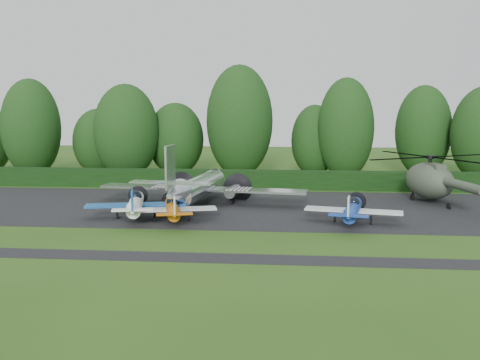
# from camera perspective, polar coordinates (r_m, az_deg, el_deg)

# --- Properties ---
(ground) EXTENTS (160.00, 160.00, 0.00)m
(ground) POSITION_cam_1_polar(r_m,az_deg,el_deg) (38.87, -9.17, -5.57)
(ground) COLOR #264D15
(ground) RESTS_ON ground
(apron) EXTENTS (70.00, 18.00, 0.01)m
(apron) POSITION_cam_1_polar(r_m,az_deg,el_deg) (48.40, -6.26, -2.82)
(apron) COLOR black
(apron) RESTS_ON ground
(taxiway_verge) EXTENTS (70.00, 2.00, 0.00)m
(taxiway_verge) POSITION_cam_1_polar(r_m,az_deg,el_deg) (33.28, -11.74, -7.96)
(taxiway_verge) COLOR black
(taxiway_verge) RESTS_ON ground
(hedgerow) EXTENTS (90.00, 1.60, 2.00)m
(hedgerow) POSITION_cam_1_polar(r_m,az_deg,el_deg) (59.06, -4.16, -0.83)
(hedgerow) COLOR black
(hedgerow) RESTS_ON ground
(transport_plane) EXTENTS (19.43, 14.90, 6.23)m
(transport_plane) POSITION_cam_1_polar(r_m,az_deg,el_deg) (48.20, -4.45, -0.75)
(transport_plane) COLOR silver
(transport_plane) RESTS_ON ground
(light_plane_white) EXTENTS (7.98, 8.39, 3.07)m
(light_plane_white) POSITION_cam_1_polar(r_m,az_deg,el_deg) (43.30, -11.07, -2.49)
(light_plane_white) COLOR white
(light_plane_white) RESTS_ON ground
(light_plane_orange) EXTENTS (6.96, 7.32, 2.67)m
(light_plane_orange) POSITION_cam_1_polar(r_m,az_deg,el_deg) (41.78, -7.23, -3.02)
(light_plane_orange) COLOR #BC620B
(light_plane_orange) RESTS_ON ground
(light_plane_blue) EXTENTS (7.37, 7.75, 2.83)m
(light_plane_blue) POSITION_cam_1_polar(r_m,az_deg,el_deg) (41.57, 11.93, -3.09)
(light_plane_blue) COLOR #1B3CA2
(light_plane_blue) RESTS_ON ground
(helicopter) EXTENTS (13.63, 15.95, 4.39)m
(helicopter) POSITION_cam_1_polar(r_m,az_deg,el_deg) (52.85, 19.58, 0.26)
(helicopter) COLOR #3D4837
(helicopter) RESTS_ON ground
(sign_board) EXTENTS (3.28, 0.12, 1.85)m
(sign_board) POSITION_cam_1_polar(r_m,az_deg,el_deg) (60.35, 22.39, -0.03)
(sign_board) COLOR #3F3326
(sign_board) RESTS_ON ground
(tree_0) EXTENTS (6.66, 6.66, 8.59)m
(tree_0) POSITION_cam_1_polar(r_m,az_deg,el_deg) (72.17, -14.84, 3.96)
(tree_0) COLOR black
(tree_0) RESTS_ON ground
(tree_1) EXTENTS (6.96, 6.96, 11.56)m
(tree_1) POSITION_cam_1_polar(r_m,az_deg,el_deg) (71.94, 18.96, 4.96)
(tree_1) COLOR black
(tree_1) RESTS_ON ground
(tree_4) EXTENTS (8.35, 8.35, 14.05)m
(tree_4) POSITION_cam_1_polar(r_m,az_deg,el_deg) (67.48, -0.05, 6.28)
(tree_4) COLOR black
(tree_4) RESTS_ON ground
(tree_5) EXTENTS (7.22, 7.22, 9.35)m
(tree_5) POSITION_cam_1_polar(r_m,az_deg,el_deg) (69.68, -6.87, 4.35)
(tree_5) COLOR black
(tree_5) RESTS_ON ground
(tree_6) EXTENTS (7.32, 7.32, 12.36)m
(tree_6) POSITION_cam_1_polar(r_m,az_deg,el_deg) (72.86, -21.38, 5.20)
(tree_6) COLOR black
(tree_6) RESTS_ON ground
(tree_7) EXTENTS (5.92, 5.92, 9.11)m
(tree_7) POSITION_cam_1_polar(r_m,az_deg,el_deg) (69.01, 7.95, 4.19)
(tree_7) COLOR black
(tree_7) RESTS_ON ground
(tree_9) EXTENTS (6.84, 6.84, 12.37)m
(tree_9) POSITION_cam_1_polar(r_m,az_deg,el_deg) (66.64, 11.21, 5.38)
(tree_9) COLOR black
(tree_9) RESTS_ON ground
(tree_11) EXTENTS (7.92, 7.92, 11.63)m
(tree_11) POSITION_cam_1_polar(r_m,az_deg,el_deg) (67.36, -12.04, 5.07)
(tree_11) COLOR black
(tree_11) RESTS_ON ground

